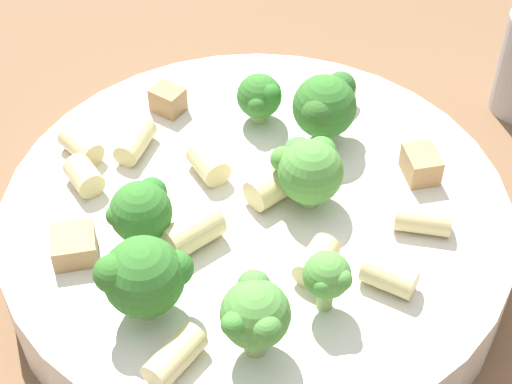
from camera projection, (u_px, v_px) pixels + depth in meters
name	position (u px, v px, depth m)	size (l,w,h in m)	color
ground_plane	(256.00, 257.00, 0.48)	(2.00, 2.00, 0.00)	brown
pasta_bowl	(256.00, 228.00, 0.46)	(0.27, 0.27, 0.04)	silver
broccoli_floret_0	(325.00, 106.00, 0.47)	(0.04, 0.04, 0.04)	#84AD60
broccoli_floret_1	(310.00, 169.00, 0.44)	(0.03, 0.04, 0.04)	#84AD60
broccoli_floret_2	(261.00, 97.00, 0.49)	(0.03, 0.03, 0.03)	#84AD60
broccoli_floret_3	(144.00, 277.00, 0.38)	(0.04, 0.04, 0.04)	#9EC175
broccoli_floret_4	(328.00, 277.00, 0.39)	(0.02, 0.02, 0.03)	#93B766
broccoli_floret_5	(255.00, 314.00, 0.37)	(0.03, 0.03, 0.04)	#93B766
broccoli_floret_6	(141.00, 211.00, 0.42)	(0.03, 0.03, 0.04)	#93B766
rigatoni_0	(81.00, 146.00, 0.48)	(0.01, 0.01, 0.02)	beige
rigatoni_1	(175.00, 356.00, 0.38)	(0.01, 0.01, 0.03)	beige
rigatoni_2	(135.00, 142.00, 0.48)	(0.01, 0.01, 0.03)	beige
rigatoni_3	(389.00, 276.00, 0.41)	(0.01, 0.01, 0.03)	beige
rigatoni_4	(208.00, 163.00, 0.46)	(0.02, 0.02, 0.02)	beige
rigatoni_5	(318.00, 260.00, 0.42)	(0.01, 0.01, 0.02)	beige
rigatoni_6	(193.00, 232.00, 0.43)	(0.02, 0.02, 0.03)	beige
rigatoni_7	(423.00, 221.00, 0.44)	(0.01, 0.01, 0.03)	beige
rigatoni_8	(268.00, 183.00, 0.45)	(0.02, 0.02, 0.03)	beige
rigatoni_9	(84.00, 176.00, 0.46)	(0.02, 0.02, 0.02)	beige
rigatoni_10	(333.00, 88.00, 0.51)	(0.02, 0.02, 0.02)	beige
chicken_chunk_0	(421.00, 164.00, 0.46)	(0.02, 0.02, 0.02)	tan
chicken_chunk_1	(172.00, 98.00, 0.50)	(0.02, 0.01, 0.02)	#A87A4C
chicken_chunk_2	(74.00, 245.00, 0.42)	(0.02, 0.02, 0.01)	tan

